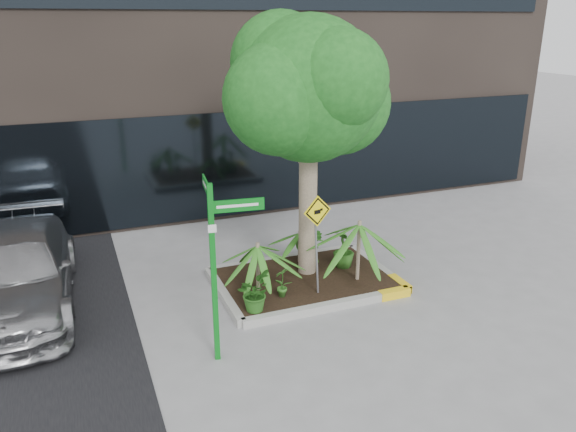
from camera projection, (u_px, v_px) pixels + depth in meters
name	position (u px, v px, depth m)	size (l,w,h in m)	color
ground	(301.00, 293.00, 10.40)	(80.00, 80.00, 0.00)	gray
planter	(307.00, 280.00, 10.69)	(3.35, 2.36, 0.15)	#9E9E99
tree	(309.00, 90.00, 9.81)	(3.32, 2.94, 4.97)	tan
palm_front	(360.00, 225.00, 10.25)	(1.32, 1.32, 1.47)	tan
palm_left	(258.00, 246.00, 9.92)	(1.03, 1.03, 1.14)	tan
palm_back	(300.00, 233.00, 11.17)	(0.74, 0.74, 0.82)	tan
parked_car	(17.00, 273.00, 9.69)	(1.84, 4.52, 1.31)	#A5A6AA
shrub_a	(254.00, 292.00, 9.38)	(0.59, 0.59, 0.66)	#225518
shrub_b	(344.00, 249.00, 11.04)	(0.41, 0.41, 0.74)	#2E681F
shrub_c	(282.00, 281.00, 9.86)	(0.31, 0.31, 0.58)	#306D21
shrub_d	(313.00, 244.00, 11.40)	(0.37, 0.37, 0.67)	#235B1A
street_sign_post	(216.00, 253.00, 7.89)	(0.80, 0.85, 2.72)	#0B791A
cattle_sign	(317.00, 228.00, 9.73)	(0.55, 0.19, 1.81)	slate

